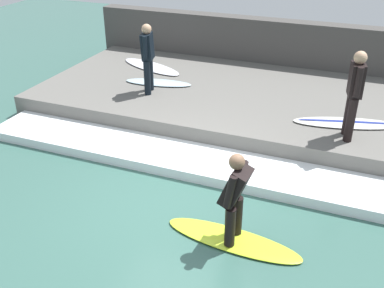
{
  "coord_description": "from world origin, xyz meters",
  "views": [
    {
      "loc": [
        -5.48,
        -2.5,
        4.37
      ],
      "look_at": [
        0.85,
        0.0,
        0.7
      ],
      "focal_mm": 42.0,
      "sensor_mm": 36.0,
      "label": 1
    }
  ],
  "objects": [
    {
      "name": "ground_plane",
      "position": [
        0.0,
        0.0,
        0.0
      ],
      "size": [
        28.0,
        28.0,
        0.0
      ],
      "primitive_type": "plane",
      "color": "#386056"
    },
    {
      "name": "concrete_ledge",
      "position": [
        4.03,
        0.0,
        0.25
      ],
      "size": [
        4.4,
        9.47,
        0.49
      ],
      "primitive_type": "cube",
      "color": "#66635E",
      "rests_on": "ground_plane"
    },
    {
      "name": "back_wall",
      "position": [
        6.48,
        0.0,
        0.82
      ],
      "size": [
        0.5,
        9.94,
        1.64
      ],
      "primitive_type": "cube",
      "color": "#474442",
      "rests_on": "ground_plane"
    },
    {
      "name": "wave_foam_crest",
      "position": [
        1.27,
        0.0,
        0.1
      ],
      "size": [
        1.12,
        9.0,
        0.19
      ],
      "primitive_type": "cube",
      "color": "white",
      "rests_on": "ground_plane"
    },
    {
      "name": "surfboard_riding",
      "position": [
        -0.52,
        -1.18,
        0.03
      ],
      "size": [
        0.69,
        2.11,
        0.06
      ],
      "color": "#BFE02D",
      "rests_on": "ground_plane"
    },
    {
      "name": "surfer_riding",
      "position": [
        -0.52,
        -1.18,
        0.84
      ],
      "size": [
        0.53,
        0.43,
        1.4
      ],
      "color": "black",
      "rests_on": "surfboard_riding"
    },
    {
      "name": "surfer_waiting_near",
      "position": [
        3.22,
        2.0,
        1.37
      ],
      "size": [
        0.52,
        0.33,
        1.57
      ],
      "color": "black",
      "rests_on": "concrete_ledge"
    },
    {
      "name": "surfboard_waiting_near",
      "position": [
        3.78,
        2.04,
        0.52
      ],
      "size": [
        0.73,
        1.68,
        0.06
      ],
      "color": "silver",
      "rests_on": "concrete_ledge"
    },
    {
      "name": "surfer_waiting_far",
      "position": [
        2.53,
        -2.45,
        1.42
      ],
      "size": [
        0.55,
        0.3,
        1.65
      ],
      "color": "black",
      "rests_on": "concrete_ledge"
    },
    {
      "name": "surfboard_waiting_far",
      "position": [
        3.1,
        -2.4,
        0.52
      ],
      "size": [
        1.05,
        2.14,
        0.07
      ],
      "color": "white",
      "rests_on": "concrete_ledge"
    },
    {
      "name": "surfboard_spare",
      "position": [
        4.8,
        2.73,
        0.52
      ],
      "size": [
        1.29,
        2.08,
        0.06
      ],
      "color": "silver",
      "rests_on": "concrete_ledge"
    }
  ]
}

